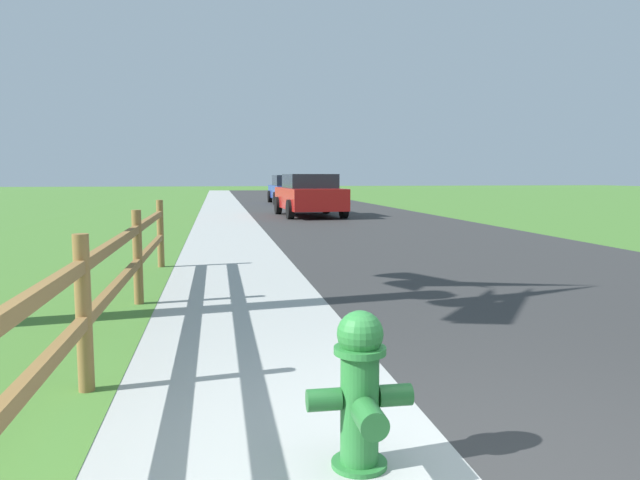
{
  "coord_description": "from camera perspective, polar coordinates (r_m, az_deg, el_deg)",
  "views": [
    {
      "loc": [
        -1.28,
        -2.33,
        1.51
      ],
      "look_at": [
        0.37,
        7.14,
        0.47
      ],
      "focal_mm": 33.43,
      "sensor_mm": 36.0,
      "label": 1
    }
  ],
  "objects": [
    {
      "name": "ground_plane",
      "position": [
        27.4,
        -7.18,
        2.96
      ],
      "size": [
        120.0,
        120.0,
        0.0
      ],
      "primitive_type": "plane",
      "color": "#44752D"
    },
    {
      "name": "road_asphalt",
      "position": [
        29.76,
        -0.6,
        3.27
      ],
      "size": [
        7.0,
        66.0,
        0.01
      ],
      "primitive_type": "cube",
      "color": "#2F2F2F",
      "rests_on": "ground"
    },
    {
      "name": "curb_concrete",
      "position": [
        29.42,
        -13.22,
        3.07
      ],
      "size": [
        6.0,
        66.0,
        0.01
      ],
      "primitive_type": "cube",
      "color": "#9EA19D",
      "rests_on": "ground"
    },
    {
      "name": "grass_verge",
      "position": [
        29.55,
        -16.13,
        3.01
      ],
      "size": [
        5.0,
        66.0,
        0.0
      ],
      "primitive_type": "cube",
      "color": "#44752D",
      "rests_on": "ground"
    },
    {
      "name": "fire_hydrant",
      "position": [
        3.15,
        3.9,
        -13.99
      ],
      "size": [
        0.55,
        0.46,
        0.83
      ],
      "color": "#287233",
      "rests_on": "ground"
    },
    {
      "name": "rail_fence",
      "position": [
        5.86,
        -18.84,
        -2.61
      ],
      "size": [
        0.11,
        8.82,
        1.12
      ],
      "color": "brown",
      "rests_on": "ground"
    },
    {
      "name": "parked_suv_red",
      "position": [
        22.36,
        -1.03,
        4.36
      ],
      "size": [
        2.33,
        4.63,
        1.57
      ],
      "color": "maroon",
      "rests_on": "ground"
    },
    {
      "name": "parked_car_blue",
      "position": [
        32.85,
        -3.03,
        4.89
      ],
      "size": [
        2.04,
        4.7,
        1.55
      ],
      "color": "navy",
      "rests_on": "ground"
    }
  ]
}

